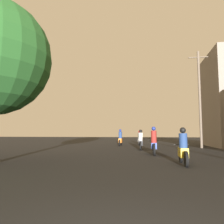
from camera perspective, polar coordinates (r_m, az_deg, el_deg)
The scene contains 6 objects.
motorcycle_yellow at distance 9.25m, azimuth 18.08°, elevation -9.27°, with size 0.60×1.88×1.47m.
motorcycle_blue at distance 13.03m, azimuth 10.88°, elevation -8.04°, with size 0.60×2.12×1.61m.
motorcycle_black at distance 16.66m, azimuth 7.54°, elevation -7.62°, with size 0.60×2.02×1.49m.
motorcycle_orange at distance 21.37m, azimuth 2.20°, elevation -7.09°, with size 0.60×1.99×1.59m.
motorcycle_white at distance 24.44m, azimuth 7.18°, elevation -6.92°, with size 0.60×1.97×1.49m.
utility_pole_far at distance 19.72m, azimuth 21.94°, elevation 3.70°, with size 1.60×0.20×8.16m.
Camera 1 is at (0.15, -1.81, 1.26)m, focal length 35.00 mm.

